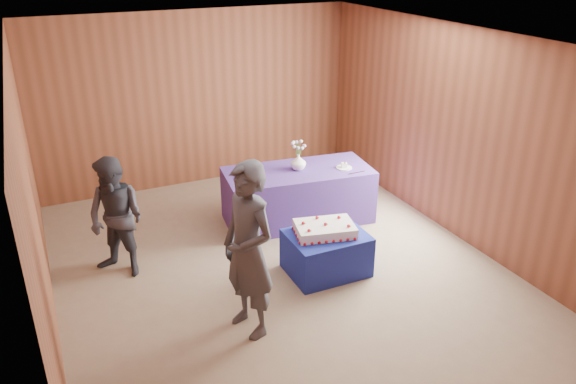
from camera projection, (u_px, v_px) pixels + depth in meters
ground at (277, 267)px, 6.78m from camera, size 6.00×6.00×0.00m
room_shell at (276, 124)px, 6.04m from camera, size 5.04×6.04×2.72m
cake_table at (326, 253)px, 6.60m from camera, size 0.90×0.71×0.50m
serving_table at (298, 195)px, 7.80m from camera, size 2.10×1.15×0.75m
sheet_cake at (325, 229)px, 6.49m from camera, size 0.79×0.62×0.16m
vase at (298, 162)px, 7.62m from camera, size 0.26×0.26×0.22m
flower_spray at (298, 145)px, 7.52m from camera, size 0.20×0.21×0.16m
platter at (250, 174)px, 7.50m from camera, size 0.53×0.53×0.02m
plate at (344, 168)px, 7.71m from camera, size 0.25×0.25×0.01m
cake_slice at (344, 165)px, 7.69m from camera, size 0.09×0.09×0.09m
knife at (357, 173)px, 7.55m from camera, size 0.26×0.03×0.00m
guest_left at (248, 251)px, 5.36m from camera, size 0.60×0.75×1.81m
guest_right at (116, 218)px, 6.38m from camera, size 0.88×0.89×1.44m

